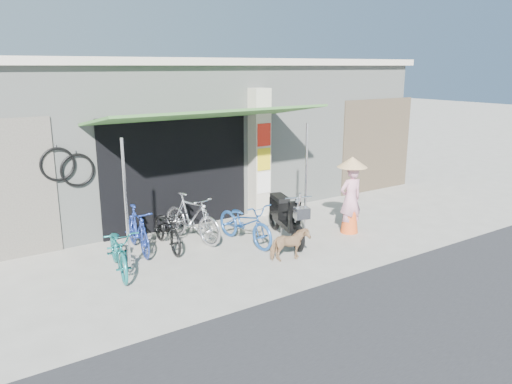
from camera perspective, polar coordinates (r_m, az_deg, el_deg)
ground at (r=9.78m, az=4.27°, el=-6.73°), size 80.00×80.00×0.00m
bicycle_shop at (r=13.60m, az=-9.03°, el=7.06°), size 12.30×5.30×3.66m
shop_pillar at (r=11.78m, az=0.32°, el=4.49°), size 0.42×0.44×3.00m
awning at (r=10.04m, az=-5.39°, el=8.58°), size 4.60×1.88×2.72m
neighbour_right at (r=14.62m, az=13.63°, el=5.21°), size 2.60×0.06×2.60m
bike_teal at (r=8.95m, az=-15.41°, el=-6.35°), size 0.83×1.68×0.85m
bike_blue at (r=9.84m, az=-13.35°, el=-4.22°), size 0.56×1.51×0.89m
bike_black at (r=9.93m, az=-10.10°, el=-4.12°), size 0.69×1.59×0.81m
bike_silver at (r=10.23m, az=-7.36°, el=-2.94°), size 0.88×1.71×0.99m
bike_navy at (r=10.03m, az=-1.24°, el=-3.51°), size 0.74×1.71×0.87m
street_dog at (r=9.21m, az=3.87°, el=-6.03°), size 0.77×0.46×0.61m
moped at (r=10.26m, az=3.33°, el=-2.79°), size 0.77×1.87×1.08m
nun at (r=10.77m, az=10.78°, el=-0.36°), size 0.64×0.64×1.65m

